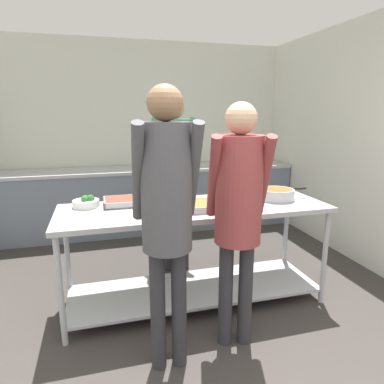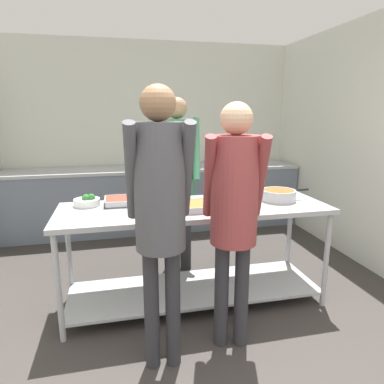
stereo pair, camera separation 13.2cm
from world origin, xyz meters
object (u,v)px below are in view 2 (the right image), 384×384
(guest_serving_left, at_px, (160,200))
(serving_tray_vegetables, at_px, (133,201))
(broccoli_bowl, at_px, (87,201))
(serving_tray_roast, at_px, (197,206))
(cook_behind_counter, at_px, (177,167))
(guest_serving_right, at_px, (234,201))
(water_bottle, at_px, (191,158))
(plate_stack, at_px, (235,197))
(sauce_pan, at_px, (279,195))

(guest_serving_left, bearing_deg, serving_tray_vegetables, 97.03)
(broccoli_bowl, distance_m, guest_serving_left, 1.09)
(serving_tray_roast, height_order, cook_behind_counter, cook_behind_counter)
(serving_tray_vegetables, height_order, guest_serving_right, guest_serving_right)
(serving_tray_roast, bearing_deg, guest_serving_left, -121.50)
(guest_serving_right, bearing_deg, water_bottle, 83.33)
(cook_behind_counter, xyz_separation_m, water_bottle, (0.46, 1.37, -0.10))
(serving_tray_roast, relative_size, plate_stack, 1.63)
(plate_stack, xyz_separation_m, water_bottle, (0.05, 1.98, 0.10))
(serving_tray_roast, height_order, plate_stack, plate_stack)
(water_bottle, bearing_deg, cook_behind_counter, -108.55)
(plate_stack, height_order, guest_serving_right, guest_serving_right)
(serving_tray_roast, relative_size, guest_serving_right, 0.25)
(serving_tray_roast, height_order, guest_serving_right, guest_serving_right)
(plate_stack, xyz_separation_m, sauce_pan, (0.39, -0.07, 0.02))
(serving_tray_vegetables, bearing_deg, water_bottle, 63.05)
(guest_serving_left, distance_m, guest_serving_right, 0.53)
(serving_tray_vegetables, xyz_separation_m, guest_serving_left, (0.11, -0.93, 0.23))
(guest_serving_right, bearing_deg, guest_serving_left, -168.55)
(serving_tray_vegetables, xyz_separation_m, guest_serving_right, (0.63, -0.83, 0.17))
(sauce_pan, height_order, water_bottle, water_bottle)
(plate_stack, distance_m, guest_serving_left, 1.13)
(guest_serving_left, bearing_deg, serving_tray_roast, 58.50)
(plate_stack, relative_size, water_bottle, 1.01)
(broccoli_bowl, height_order, plate_stack, broccoli_bowl)
(serving_tray_vegetables, bearing_deg, sauce_pan, -8.70)
(guest_serving_left, relative_size, guest_serving_right, 1.05)
(broccoli_bowl, xyz_separation_m, cook_behind_counter, (0.86, 0.47, 0.20))
(serving_tray_roast, bearing_deg, sauce_pan, 8.12)
(guest_serving_left, distance_m, water_bottle, 2.90)
(serving_tray_vegetables, relative_size, guest_serving_left, 0.27)
(sauce_pan, bearing_deg, cook_behind_counter, 139.69)
(serving_tray_roast, xyz_separation_m, sauce_pan, (0.78, 0.11, 0.03))
(broccoli_bowl, bearing_deg, guest_serving_left, -62.01)
(broccoli_bowl, height_order, guest_serving_right, guest_serving_right)
(serving_tray_vegetables, bearing_deg, guest_serving_left, -82.97)
(serving_tray_roast, distance_m, guest_serving_right, 0.56)
(broccoli_bowl, height_order, serving_tray_vegetables, broccoli_bowl)
(serving_tray_vegetables, distance_m, serving_tray_roast, 0.58)
(guest_serving_right, bearing_deg, plate_stack, 69.62)
(serving_tray_vegetables, distance_m, water_bottle, 2.07)
(sauce_pan, xyz_separation_m, guest_serving_left, (-1.16, -0.73, 0.21))
(plate_stack, height_order, cook_behind_counter, cook_behind_counter)
(serving_tray_vegetables, bearing_deg, cook_behind_counter, 45.00)
(guest_serving_right, height_order, water_bottle, guest_serving_right)
(plate_stack, bearing_deg, serving_tray_roast, -155.55)
(guest_serving_left, xyz_separation_m, guest_serving_right, (0.51, 0.10, -0.06))
(broccoli_bowl, relative_size, guest_serving_left, 0.12)
(serving_tray_roast, distance_m, sauce_pan, 0.79)
(serving_tray_vegetables, bearing_deg, broccoli_bowl, 178.73)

